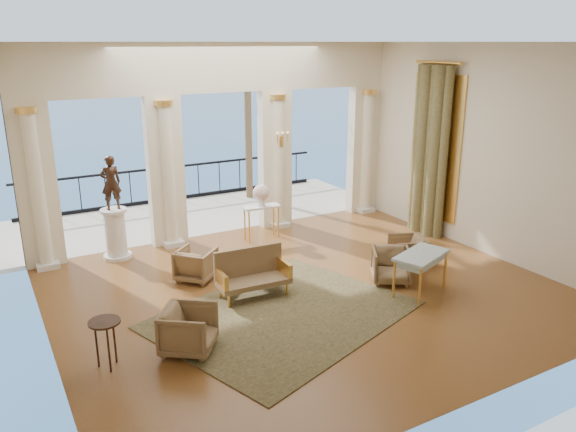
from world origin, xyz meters
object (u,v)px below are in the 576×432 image
armchair_b (391,264)px  side_table (105,328)px  armchair_c (407,250)px  pedestal (116,235)px  armchair_a (189,328)px  armchair_d (196,263)px  console_table (261,211)px  game_table (421,258)px  statue (111,183)px  settee (252,273)px

armchair_b → side_table: bearing=-144.1°
armchair_c → pedestal: bearing=-101.4°
armchair_a → armchair_d: armchair_a is taller
armchair_c → side_table: side_table is taller
armchair_b → console_table: 3.65m
pedestal → side_table: pedestal is taller
armchair_b → pedestal: bearing=170.0°
armchair_b → game_table: size_ratio=0.58×
pedestal → console_table: (3.29, -0.45, 0.15)m
console_table → armchair_a: bearing=-123.6°
armchair_b → armchair_d: bearing=-179.0°
armchair_b → console_table: size_ratio=0.83×
armchair_c → pedestal: (-5.18, 3.45, 0.18)m
armchair_d → pedestal: (-1.08, 1.96, 0.18)m
armchair_a → statue: size_ratio=0.67×
armchair_c → console_table: (-1.88, 3.00, 0.33)m
armchair_d → settee: settee is taller
armchair_a → pedestal: 4.44m
armchair_c → statue: statue is taller
game_table → side_table: size_ratio=1.73×
armchair_b → side_table: 5.52m
settee → side_table: (-2.88, -1.16, 0.20)m
armchair_c → armchair_a: bearing=-56.8°
statue → console_table: size_ratio=1.29×
game_table → armchair_b: bearing=81.6°
armchair_a → side_table: 1.21m
armchair_d → game_table: 4.32m
armchair_b → console_table: console_table is taller
settee → game_table: size_ratio=1.07×
statue → armchair_b: bearing=136.7°
armchair_a → armchair_d: size_ratio=1.10×
armchair_d → game_table: size_ratio=0.55×
armchair_d → pedestal: bearing=-13.4°
armchair_b → settee: 2.74m
armchair_d → side_table: side_table is taller
settee → console_table: (1.57, 2.68, 0.24)m
armchair_a → armchair_c: bearing=-42.3°
armchair_b → pedestal: 5.86m
side_table → armchair_c: bearing=7.6°
game_table → console_table: size_ratio=1.43×
game_table → pedestal: 6.42m
armchair_c → console_table: bearing=-125.6°
armchair_b → armchair_a: bearing=-141.2°
armchair_b → statue: size_ratio=0.64×
settee → side_table: settee is taller
game_table → settee: bearing=131.4°
armchair_b → armchair_d: size_ratio=1.04×
armchair_d → console_table: bearing=-98.0°
armchair_a → console_table: bearing=-2.5°
settee → console_table: settee is taller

